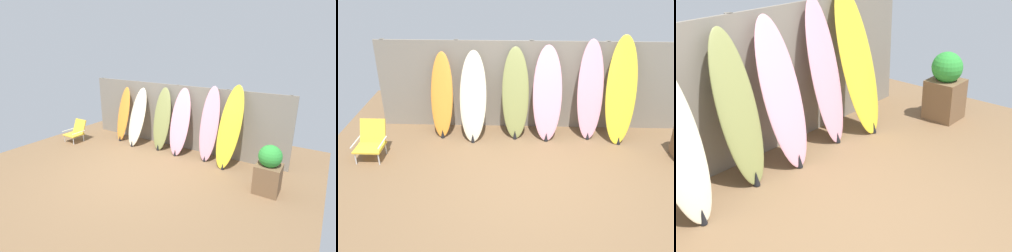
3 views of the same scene
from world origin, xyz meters
TOP-DOWN VIEW (x-y plane):
  - ground at (0.00, 0.00)m, footprint 7.68×7.68m
  - fence_back at (-0.00, 2.01)m, footprint 6.08×0.11m
  - surfboard_orange_0 at (-1.71, 1.63)m, footprint 0.46×0.54m
  - surfboard_cream_1 at (-1.10, 1.55)m, footprint 0.52×0.72m
  - surfboard_olive_2 at (-0.29, 1.64)m, footprint 0.54×0.54m
  - surfboard_pink_3 at (0.31, 1.60)m, footprint 0.55×0.58m
  - surfboard_pink_4 at (1.13, 1.67)m, footprint 0.50×0.50m
  - surfboard_yellow_5 at (1.69, 1.59)m, footprint 0.65×0.80m
  - beach_chair at (-2.85, 0.72)m, footprint 0.50×0.56m
  - planter_box at (2.80, 0.82)m, footprint 0.48×0.47m

SIDE VIEW (x-z plane):
  - ground at x=0.00m, z-range 0.00..0.00m
  - beach_chair at x=-2.85m, z-range 0.00..0.65m
  - planter_box at x=2.80m, z-range -0.01..1.00m
  - surfboard_orange_0 at x=-1.71m, z-range -0.01..1.62m
  - surfboard_cream_1 at x=-1.10m, z-range -0.01..1.65m
  - surfboard_olive_2 at x=-0.29m, z-range -0.01..1.73m
  - surfboard_pink_3 at x=0.31m, z-range -0.01..1.77m
  - fence_back at x=0.00m, z-range 0.00..1.80m
  - surfboard_pink_4 at x=1.13m, z-range -0.01..1.87m
  - surfboard_yellow_5 at x=1.69m, z-range -0.01..1.96m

